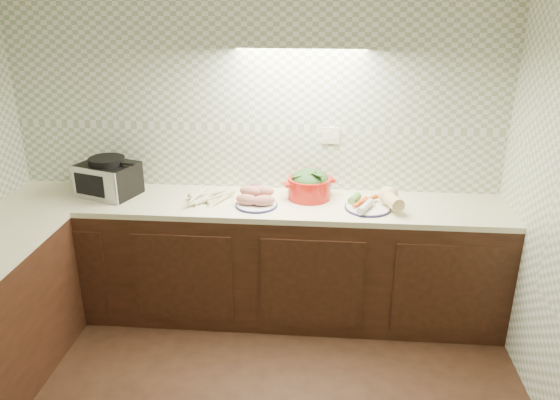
# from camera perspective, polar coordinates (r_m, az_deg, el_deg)

# --- Properties ---
(room) EXTENTS (3.60, 3.60, 2.60)m
(room) POSITION_cam_1_polar(r_m,az_deg,el_deg) (2.24, -8.56, 2.88)
(room) COLOR black
(room) RESTS_ON ground
(counter) EXTENTS (3.60, 3.60, 0.90)m
(counter) POSITION_cam_1_polar(r_m,az_deg,el_deg) (3.54, -15.98, -11.57)
(counter) COLOR black
(counter) RESTS_ON ground
(toaster_oven) EXTENTS (0.47, 0.42, 0.28)m
(toaster_oven) POSITION_cam_1_polar(r_m,az_deg,el_deg) (4.15, -17.52, 2.25)
(toaster_oven) COLOR black
(toaster_oven) RESTS_ON counter
(parsnip_pile) EXTENTS (0.40, 0.34, 0.08)m
(parsnip_pile) POSITION_cam_1_polar(r_m,az_deg,el_deg) (3.91, -7.73, 0.30)
(parsnip_pile) COLOR beige
(parsnip_pile) RESTS_ON counter
(sweet_potato_plate) EXTENTS (0.30, 0.30, 0.13)m
(sweet_potato_plate) POSITION_cam_1_polar(r_m,az_deg,el_deg) (3.79, -2.49, 0.17)
(sweet_potato_plate) COLOR #171540
(sweet_potato_plate) RESTS_ON counter
(onion_bowl) EXTENTS (0.13, 0.13, 0.10)m
(onion_bowl) POSITION_cam_1_polar(r_m,az_deg,el_deg) (3.97, -2.47, 0.95)
(onion_bowl) COLOR black
(onion_bowl) RESTS_ON counter
(dutch_oven) EXTENTS (0.40, 0.40, 0.21)m
(dutch_oven) POSITION_cam_1_polar(r_m,az_deg,el_deg) (3.91, 3.08, 1.63)
(dutch_oven) COLOR #B3150D
(dutch_oven) RESTS_ON counter
(veg_plate) EXTENTS (0.40, 0.38, 0.15)m
(veg_plate) POSITION_cam_1_polar(r_m,az_deg,el_deg) (3.81, 10.21, -0.03)
(veg_plate) COLOR #171540
(veg_plate) RESTS_ON counter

